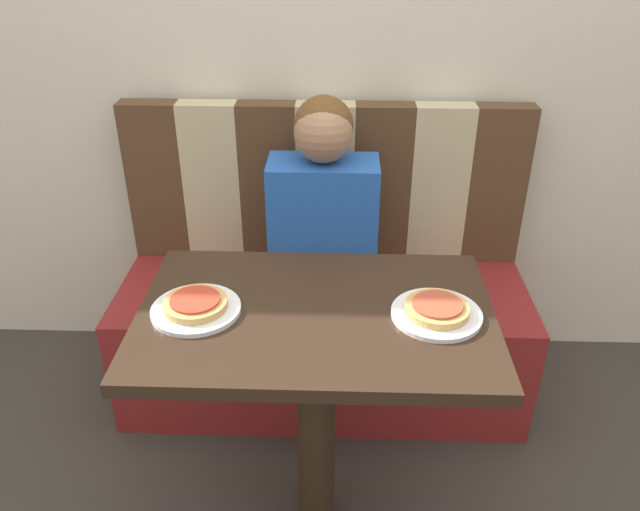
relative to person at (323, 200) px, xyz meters
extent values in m
cube|color=beige|center=(0.00, 0.32, 0.54)|extent=(7.00, 0.05, 2.60)
cube|color=maroon|center=(0.00, 0.00, -0.54)|extent=(1.39, 0.54, 0.44)
cube|color=#4C331E|center=(-0.59, 0.22, -0.04)|extent=(0.20, 0.08, 0.57)
cube|color=tan|center=(-0.40, 0.22, -0.04)|extent=(0.20, 0.08, 0.57)
cube|color=#4C331E|center=(-0.20, 0.22, -0.04)|extent=(0.20, 0.08, 0.57)
cube|color=tan|center=(0.00, 0.22, -0.04)|extent=(0.20, 0.08, 0.57)
cube|color=#4C331E|center=(0.20, 0.22, -0.04)|extent=(0.20, 0.08, 0.57)
cube|color=tan|center=(0.40, 0.22, -0.04)|extent=(0.20, 0.08, 0.57)
cube|color=#4C331E|center=(0.59, 0.22, -0.04)|extent=(0.20, 0.08, 0.57)
cube|color=black|center=(0.00, -0.58, -0.04)|extent=(0.85, 0.56, 0.03)
cylinder|color=black|center=(0.00, -0.58, -0.41)|extent=(0.10, 0.10, 0.70)
cube|color=#2356B2|center=(0.00, 0.00, -0.09)|extent=(0.35, 0.18, 0.45)
sphere|color=#9E7051|center=(0.00, 0.00, 0.22)|extent=(0.18, 0.18, 0.18)
sphere|color=brown|center=(0.00, 0.02, 0.24)|extent=(0.18, 0.18, 0.18)
cylinder|color=white|center=(-0.28, -0.60, -0.02)|extent=(0.21, 0.21, 0.01)
cylinder|color=white|center=(0.28, -0.60, -0.02)|extent=(0.21, 0.21, 0.01)
cylinder|color=tan|center=(-0.28, -0.60, 0.00)|extent=(0.15, 0.15, 0.02)
cylinder|color=#B73823|center=(-0.28, -0.60, 0.01)|extent=(0.12, 0.12, 0.01)
cylinder|color=tan|center=(0.28, -0.60, 0.00)|extent=(0.15, 0.15, 0.02)
cylinder|color=#AD472D|center=(0.28, -0.60, 0.01)|extent=(0.12, 0.12, 0.01)
camera|label=1|loc=(0.05, -1.80, 0.82)|focal=35.00mm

